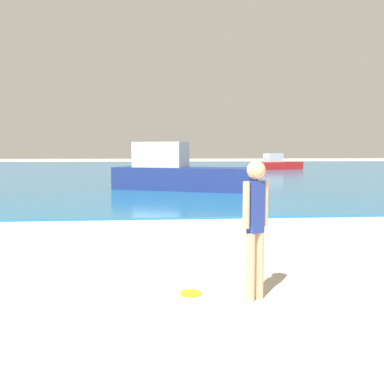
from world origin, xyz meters
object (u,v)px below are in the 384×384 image
(frisbee, at_px, (191,293))
(boat_near, at_px, (179,173))
(person_standing, at_px, (255,222))
(boat_far, at_px, (278,164))

(frisbee, bearing_deg, boat_near, 87.29)
(person_standing, xyz_separation_m, boat_near, (-0.08, 14.72, -0.17))
(person_standing, relative_size, frisbee, 6.34)
(frisbee, relative_size, boat_near, 0.04)
(boat_far, bearing_deg, frisbee, -130.12)
(person_standing, height_order, frisbee, person_standing)
(frisbee, height_order, boat_far, boat_far)
(person_standing, distance_m, boat_near, 14.72)
(person_standing, bearing_deg, frisbee, 129.91)
(frisbee, distance_m, boat_near, 14.49)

